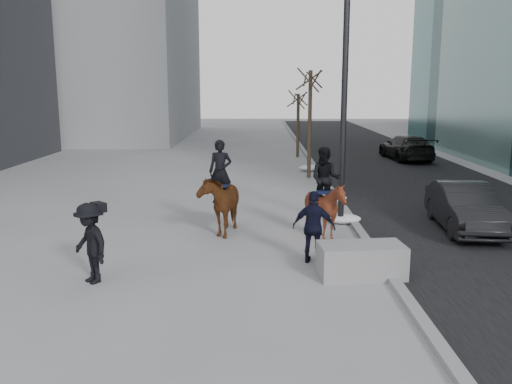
{
  "coord_description": "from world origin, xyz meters",
  "views": [
    {
      "loc": [
        0.08,
        -12.54,
        4.18
      ],
      "look_at": [
        0.0,
        1.2,
        1.5
      ],
      "focal_mm": 38.0,
      "sensor_mm": 36.0,
      "label": 1
    }
  ],
  "objects_px": {
    "planter": "(361,261)",
    "car_near": "(465,207)",
    "mounted_right": "(325,203)",
    "mounted_left": "(220,198)"
  },
  "relations": [
    {
      "from": "mounted_left",
      "to": "mounted_right",
      "type": "distance_m",
      "value": 3.03
    },
    {
      "from": "car_near",
      "to": "mounted_left",
      "type": "relative_size",
      "value": 1.56
    },
    {
      "from": "mounted_right",
      "to": "mounted_left",
      "type": "bearing_deg",
      "value": 166.78
    },
    {
      "from": "planter",
      "to": "mounted_right",
      "type": "bearing_deg",
      "value": 98.2
    },
    {
      "from": "planter",
      "to": "mounted_right",
      "type": "xyz_separation_m",
      "value": [
        -0.45,
        3.09,
        0.65
      ]
    },
    {
      "from": "mounted_right",
      "to": "car_near",
      "type": "bearing_deg",
      "value": 12.97
    },
    {
      "from": "car_near",
      "to": "mounted_right",
      "type": "xyz_separation_m",
      "value": [
        -4.25,
        -0.98,
        0.33
      ]
    },
    {
      "from": "planter",
      "to": "car_near",
      "type": "distance_m",
      "value": 5.58
    },
    {
      "from": "planter",
      "to": "mounted_left",
      "type": "distance_m",
      "value": 5.12
    },
    {
      "from": "mounted_right",
      "to": "planter",
      "type": "bearing_deg",
      "value": -81.8
    }
  ]
}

